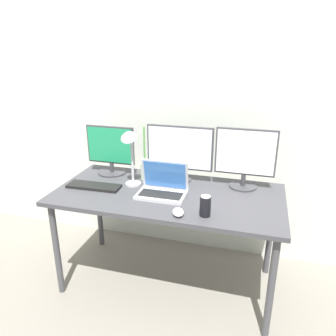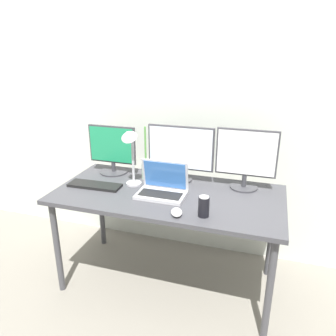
# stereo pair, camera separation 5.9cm
# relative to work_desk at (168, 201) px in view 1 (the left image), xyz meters

# --- Properties ---
(ground_plane) EXTENTS (16.00, 16.00, 0.00)m
(ground_plane) POSITION_rel_work_desk_xyz_m (0.00, 0.00, -0.68)
(ground_plane) COLOR gray
(wall_back) EXTENTS (7.00, 0.08, 2.60)m
(wall_back) POSITION_rel_work_desk_xyz_m (0.00, 0.59, 0.62)
(wall_back) COLOR silver
(wall_back) RESTS_ON ground
(work_desk) EXTENTS (1.55, 0.76, 0.74)m
(work_desk) POSITION_rel_work_desk_xyz_m (0.00, 0.00, 0.00)
(work_desk) COLOR #424247
(work_desk) RESTS_ON ground
(monitor_left) EXTENTS (0.38, 0.22, 0.38)m
(monitor_left) POSITION_rel_work_desk_xyz_m (-0.53, 0.24, 0.25)
(monitor_left) COLOR #38383D
(monitor_left) RESTS_ON work_desk
(monitor_center) EXTENTS (0.49, 0.18, 0.41)m
(monitor_center) POSITION_rel_work_desk_xyz_m (0.02, 0.24, 0.29)
(monitor_center) COLOR #38383D
(monitor_center) RESTS_ON work_desk
(monitor_right) EXTENTS (0.42, 0.19, 0.42)m
(monitor_right) POSITION_rel_work_desk_xyz_m (0.49, 0.24, 0.29)
(monitor_right) COLOR #38383D
(monitor_right) RESTS_ON work_desk
(laptop_silver) EXTENTS (0.32, 0.22, 0.23)m
(laptop_silver) POSITION_rel_work_desk_xyz_m (-0.03, -0.04, 0.12)
(laptop_silver) COLOR #B7B7BC
(laptop_silver) RESTS_ON work_desk
(keyboard_main) EXTENTS (0.39, 0.13, 0.02)m
(keyboard_main) POSITION_rel_work_desk_xyz_m (-0.53, -0.06, 0.07)
(keyboard_main) COLOR black
(keyboard_main) RESTS_ON work_desk
(mouse_by_keyboard) EXTENTS (0.10, 0.12, 0.04)m
(mouse_by_keyboard) POSITION_rel_work_desk_xyz_m (0.15, -0.29, 0.08)
(mouse_by_keyboard) COLOR silver
(mouse_by_keyboard) RESTS_ON work_desk
(soda_can_near_keyboard) EXTENTS (0.07, 0.07, 0.13)m
(soda_can_near_keyboard) POSITION_rel_work_desk_xyz_m (0.30, -0.25, 0.13)
(soda_can_near_keyboard) COLOR black
(soda_can_near_keyboard) RESTS_ON work_desk
(bamboo_vase) EXTENTS (0.06, 0.06, 0.40)m
(bamboo_vase) POSITION_rel_work_desk_xyz_m (-0.24, 0.20, 0.15)
(bamboo_vase) COLOR #B2D1B7
(bamboo_vase) RESTS_ON work_desk
(desk_lamp) EXTENTS (0.11, 0.18, 0.45)m
(desk_lamp) POSITION_rel_work_desk_xyz_m (-0.28, 0.02, 0.37)
(desk_lamp) COLOR #B7B7BC
(desk_lamp) RESTS_ON work_desk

